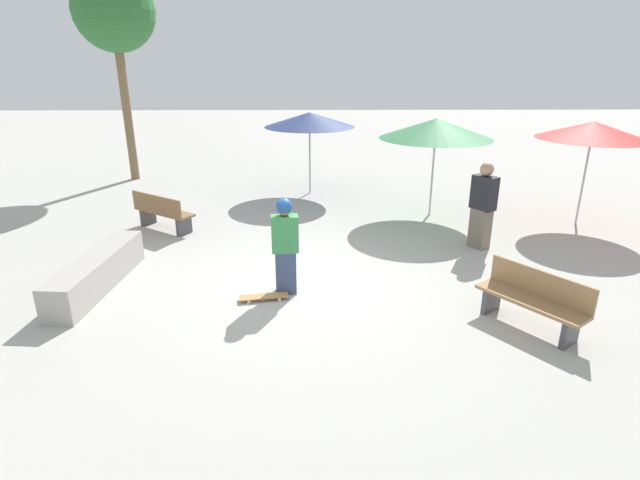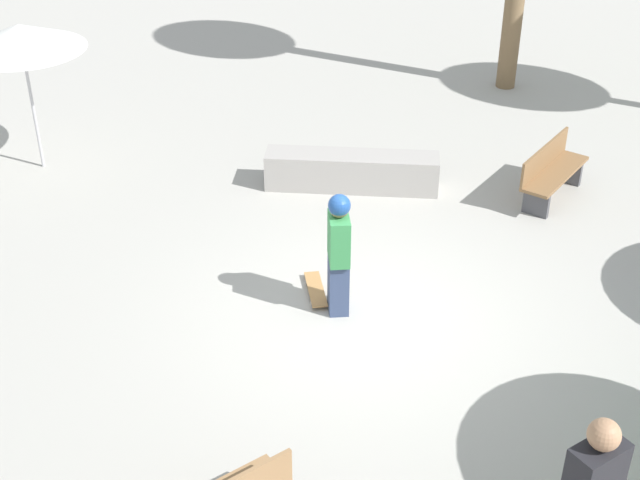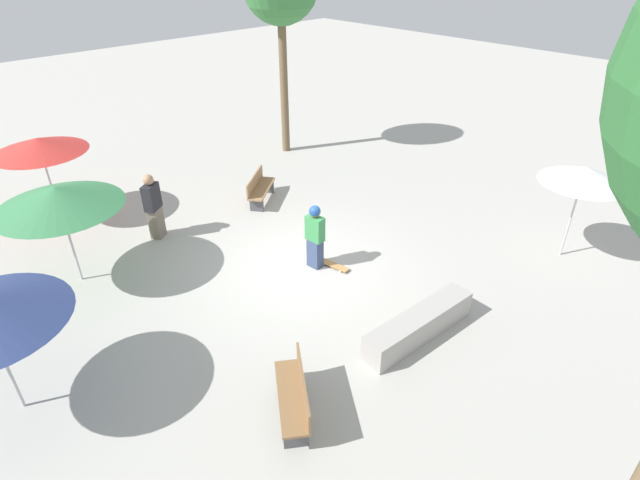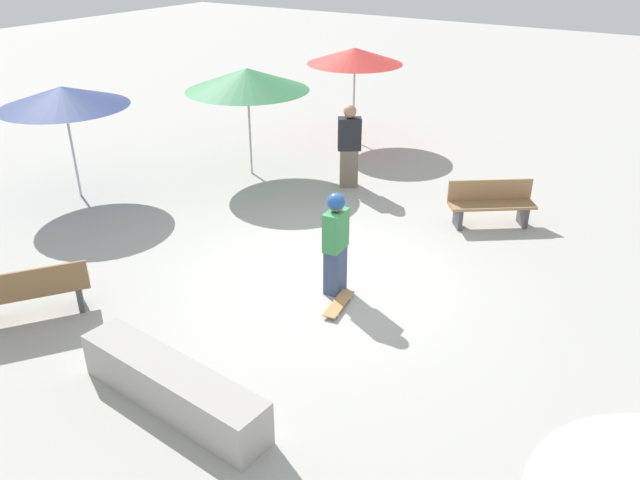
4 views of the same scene
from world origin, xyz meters
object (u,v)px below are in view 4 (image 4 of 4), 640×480
at_px(shade_umbrella_red, 355,56).
at_px(bench_near, 491,204).
at_px(concrete_ledge, 172,387).
at_px(bench_far, 31,292).
at_px(skater_main, 336,240).
at_px(shade_umbrella_navy, 63,97).
at_px(skateboard, 339,304).
at_px(shade_umbrella_green, 247,79).
at_px(bystander_watching, 349,147).

bearing_deg(shade_umbrella_red, bench_near, -32.92).
relative_size(concrete_ledge, bench_far, 1.74).
bearing_deg(concrete_ledge, skater_main, 85.88).
distance_m(bench_near, shade_umbrella_navy, 8.53).
xyz_separation_m(bench_near, bench_far, (-4.44, -6.62, 0.00)).
bearing_deg(concrete_ledge, skateboard, 79.80).
distance_m(skater_main, bench_far, 4.43).
bearing_deg(bench_near, concrete_ledge, 41.67).
bearing_deg(concrete_ledge, shade_umbrella_red, 108.53).
height_order(bench_far, shade_umbrella_navy, shade_umbrella_navy).
bearing_deg(shade_umbrella_navy, shade_umbrella_red, 65.26).
distance_m(bench_far, shade_umbrella_green, 6.67).
bearing_deg(shade_umbrella_red, concrete_ledge, -71.47).
bearing_deg(skateboard, bench_far, -62.95).
bearing_deg(shade_umbrella_navy, skateboard, -6.17).
height_order(bench_near, bench_far, same).
xyz_separation_m(bench_far, shade_umbrella_navy, (-3.25, 3.35, 1.67)).
relative_size(concrete_ledge, bystander_watching, 1.52).
distance_m(concrete_ledge, shade_umbrella_navy, 7.47).
bearing_deg(shade_umbrella_red, shade_umbrella_green, -102.50).
distance_m(skater_main, skateboard, 0.95).
distance_m(bench_near, bystander_watching, 3.28).
bearing_deg(bystander_watching, skateboard, 84.68).
relative_size(bench_far, shade_umbrella_green, 0.58).
distance_m(skater_main, bystander_watching, 4.42).
distance_m(skateboard, shade_umbrella_navy, 7.13).
bearing_deg(bench_near, bench_far, 19.41).
height_order(skater_main, shade_umbrella_red, shade_umbrella_red).
height_order(skateboard, bystander_watching, bystander_watching).
relative_size(shade_umbrella_red, shade_umbrella_navy, 0.95).
distance_m(shade_umbrella_green, shade_umbrella_red, 3.43).
bearing_deg(shade_umbrella_green, bench_far, -80.51).
xyz_separation_m(skater_main, skateboard, (0.29, -0.36, -0.83)).
bearing_deg(shade_umbrella_green, shade_umbrella_red, 77.50).
height_order(skater_main, bench_far, skater_main).
height_order(concrete_ledge, bystander_watching, bystander_watching).
distance_m(bench_near, shade_umbrella_red, 5.94).
bearing_deg(shade_umbrella_navy, skater_main, -3.32).
distance_m(skater_main, shade_umbrella_green, 5.64).
height_order(bench_near, shade_umbrella_green, shade_umbrella_green).
bearing_deg(shade_umbrella_navy, bystander_watching, 38.44).
height_order(shade_umbrella_red, shade_umbrella_navy, shade_umbrella_red).
bearing_deg(bench_far, shade_umbrella_red, 37.08).
xyz_separation_m(skateboard, shade_umbrella_navy, (-6.80, 0.73, 2.04)).
relative_size(bench_near, bench_far, 0.99).
relative_size(skateboard, concrete_ledge, 0.30).
distance_m(concrete_ledge, bench_near, 7.04).
xyz_separation_m(bench_far, bystander_watching, (1.20, 6.88, 0.47)).
bearing_deg(shade_umbrella_navy, shade_umbrella_green, 54.00).
height_order(concrete_ledge, shade_umbrella_navy, shade_umbrella_navy).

